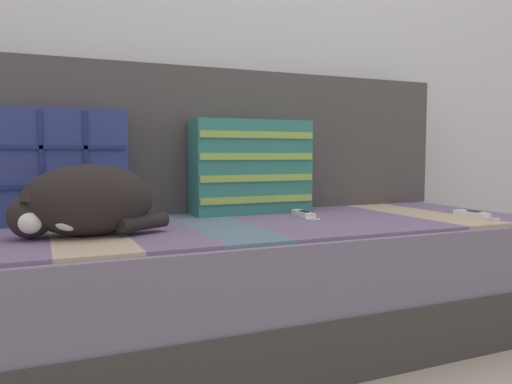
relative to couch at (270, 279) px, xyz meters
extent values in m
plane|color=#A89E8E|center=(0.00, -0.13, -0.19)|extent=(14.00, 14.00, 0.00)
cube|color=#3D3838|center=(0.00, 0.00, -0.10)|extent=(1.85, 0.83, 0.18)
cube|color=slate|center=(0.00, 0.00, 0.09)|extent=(1.81, 0.81, 0.20)
cube|color=slate|center=(-0.77, -0.02, 0.19)|extent=(0.19, 0.73, 0.01)
cube|color=tan|center=(-0.58, -0.02, 0.19)|extent=(0.19, 0.73, 0.01)
cube|color=slate|center=(-0.39, -0.02, 0.19)|extent=(0.19, 0.73, 0.01)
cube|color=slate|center=(-0.19, -0.02, 0.19)|extent=(0.19, 0.73, 0.01)
cube|color=slate|center=(0.00, -0.02, 0.19)|extent=(0.19, 0.73, 0.01)
cube|color=slate|center=(0.19, -0.02, 0.19)|extent=(0.19, 0.73, 0.01)
cube|color=slate|center=(0.39, -0.02, 0.19)|extent=(0.19, 0.73, 0.01)
cube|color=tan|center=(0.58, -0.02, 0.19)|extent=(0.19, 0.73, 0.01)
cube|color=slate|center=(0.77, -0.02, 0.19)|extent=(0.19, 0.73, 0.01)
cube|color=#474242|center=(0.00, 0.35, 0.47)|extent=(1.81, 0.14, 0.53)
cube|color=navy|center=(-0.63, 0.20, 0.38)|extent=(0.38, 0.13, 0.36)
cube|color=navy|center=(-0.63, 0.13, 0.32)|extent=(0.37, 0.01, 0.01)
cube|color=navy|center=(-0.69, 0.13, 0.38)|extent=(0.01, 0.01, 0.34)
cube|color=navy|center=(-0.63, 0.13, 0.44)|extent=(0.37, 0.01, 0.01)
cube|color=navy|center=(-0.56, 0.13, 0.38)|extent=(0.01, 0.01, 0.34)
cube|color=#337A70|center=(0.02, 0.20, 0.37)|extent=(0.44, 0.13, 0.34)
cube|color=#93B751|center=(0.02, 0.13, 0.25)|extent=(0.43, 0.01, 0.02)
cube|color=#93B751|center=(0.02, 0.13, 0.33)|extent=(0.43, 0.01, 0.02)
cube|color=#93B751|center=(0.02, 0.13, 0.41)|extent=(0.43, 0.01, 0.02)
cube|color=#93B751|center=(0.02, 0.13, 0.48)|extent=(0.43, 0.01, 0.02)
ellipsoid|color=black|center=(-0.58, -0.10, 0.29)|extent=(0.34, 0.20, 0.19)
sphere|color=black|center=(-0.72, -0.10, 0.26)|extent=(0.11, 0.11, 0.11)
sphere|color=white|center=(-0.72, -0.13, 0.25)|extent=(0.06, 0.06, 0.06)
ellipsoid|color=white|center=(-0.63, -0.15, 0.27)|extent=(0.10, 0.05, 0.09)
cylinder|color=black|center=(-0.44, -0.13, 0.23)|extent=(0.15, 0.11, 0.04)
cone|color=black|center=(-0.72, -0.13, 0.32)|extent=(0.04, 0.04, 0.04)
cone|color=black|center=(-0.72, -0.07, 0.32)|extent=(0.04, 0.04, 0.04)
cube|color=white|center=(0.14, 0.03, 0.21)|extent=(0.06, 0.16, 0.02)
cube|color=black|center=(0.14, 0.02, 0.22)|extent=(0.03, 0.06, 0.00)
cube|color=black|center=(0.15, 0.10, 0.21)|extent=(0.03, 0.01, 0.02)
torus|color=silver|center=(0.12, -0.07, 0.20)|extent=(0.06, 0.06, 0.01)
cube|color=white|center=(0.68, -0.21, 0.21)|extent=(0.04, 0.14, 0.02)
cube|color=black|center=(0.68, -0.22, 0.22)|extent=(0.02, 0.05, 0.00)
cube|color=black|center=(0.68, -0.14, 0.21)|extent=(0.03, 0.01, 0.02)
torus|color=silver|center=(0.68, -0.30, 0.20)|extent=(0.05, 0.05, 0.01)
camera|label=1|loc=(-0.70, -1.48, 0.42)|focal=35.00mm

